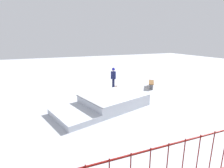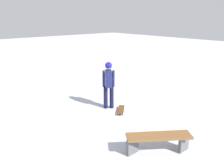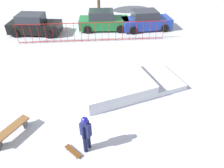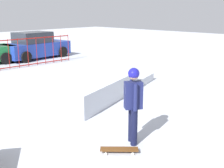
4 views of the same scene
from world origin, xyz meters
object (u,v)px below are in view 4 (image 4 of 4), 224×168
at_px(skate_ramp, 88,86).
at_px(skater, 133,100).
at_px(skateboard, 119,149).
at_px(parked_car_blue, 35,46).

height_order(skate_ramp, skater, skater).
xyz_separation_m(skate_ramp, skateboard, (-2.51, -3.73, -0.24)).
bearing_deg(skate_ramp, skater, -133.93).
bearing_deg(skateboard, skate_ramp, 103.55).
height_order(skateboard, parked_car_blue, parked_car_blue).
distance_m(skateboard, parked_car_blue, 13.19).
bearing_deg(skateboard, parked_car_blue, 112.20).
xyz_separation_m(skateboard, parked_car_blue, (5.63, 11.91, 0.65)).
height_order(skater, parked_car_blue, skater).
distance_m(skate_ramp, skater, 4.18).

